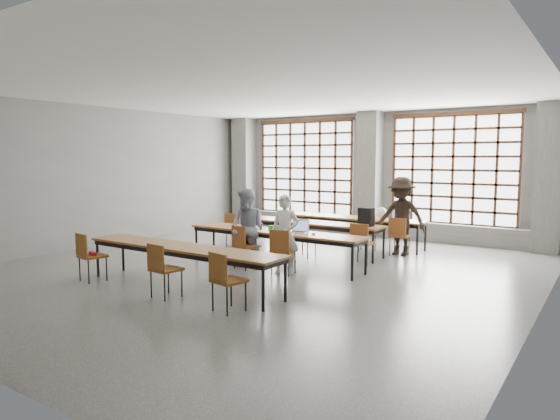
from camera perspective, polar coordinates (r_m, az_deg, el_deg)
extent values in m
plane|color=#4D4D4B|center=(10.03, -2.35, -6.81)|extent=(11.00, 11.00, 0.00)
plane|color=silver|center=(9.86, -2.44, 13.44)|extent=(11.00, 11.00, 0.00)
plane|color=#595957|center=(14.57, 10.63, 4.04)|extent=(10.00, 0.00, 10.00)
plane|color=#595957|center=(13.38, -19.89, 3.62)|extent=(0.00, 11.00, 11.00)
plane|color=#595957|center=(7.91, 28.14, 1.87)|extent=(0.00, 11.00, 11.00)
cube|color=#51514F|center=(16.66, -4.13, 4.36)|extent=(0.60, 0.55, 3.50)
cube|color=#51514F|center=(14.32, 10.18, 4.02)|extent=(0.60, 0.55, 3.50)
cube|color=#51514F|center=(13.15, 28.42, 3.22)|extent=(0.60, 0.55, 3.50)
cube|color=white|center=(15.59, 2.99, 4.81)|extent=(3.20, 0.02, 2.80)
cube|color=black|center=(15.52, 2.83, 4.80)|extent=(3.20, 0.05, 2.80)
cube|color=black|center=(15.62, 2.81, -0.52)|extent=(3.32, 0.07, 0.10)
cube|color=black|center=(15.56, 2.86, 10.15)|extent=(3.32, 0.07, 0.10)
cube|color=white|center=(13.81, 19.22, 4.33)|extent=(3.20, 0.02, 2.80)
cube|color=black|center=(13.73, 19.13, 4.33)|extent=(3.20, 0.05, 2.80)
cube|color=black|center=(13.84, 18.93, -1.68)|extent=(3.32, 0.07, 0.10)
cube|color=black|center=(13.77, 19.34, 10.36)|extent=(3.32, 0.07, 0.10)
cube|color=#51514F|center=(14.52, 10.20, -1.90)|extent=(9.80, 0.35, 0.50)
cube|color=brown|center=(12.80, 7.72, -0.84)|extent=(4.00, 0.70, 0.04)
cube|color=black|center=(12.80, 7.71, -1.11)|extent=(3.90, 0.64, 0.08)
cylinder|color=black|center=(13.56, -0.14, -1.96)|extent=(0.05, 0.05, 0.69)
cylinder|color=black|center=(14.04, 1.20, -1.69)|extent=(0.05, 0.05, 0.69)
cylinder|color=black|center=(11.85, 15.41, -3.33)|extent=(0.05, 0.05, 0.69)
cylinder|color=black|center=(12.40, 16.27, -2.95)|extent=(0.05, 0.05, 0.69)
cube|color=brown|center=(11.82, 2.62, -1.35)|extent=(4.00, 0.70, 0.04)
cube|color=black|center=(11.83, 2.62, -1.64)|extent=(3.90, 0.64, 0.08)
cylinder|color=black|center=(12.75, -5.46, -2.49)|extent=(0.05, 0.05, 0.69)
cylinder|color=black|center=(13.20, -3.85, -2.19)|extent=(0.05, 0.05, 0.69)
cylinder|color=black|center=(10.74, 10.57, -4.17)|extent=(0.05, 0.05, 0.69)
cylinder|color=black|center=(11.27, 11.75, -3.71)|extent=(0.05, 0.05, 0.69)
cube|color=brown|center=(10.28, -0.67, -2.46)|extent=(4.00, 0.70, 0.04)
cube|color=black|center=(10.29, -0.67, -2.79)|extent=(3.90, 0.64, 0.08)
cylinder|color=black|center=(11.32, -9.54, -3.63)|extent=(0.05, 0.05, 0.69)
cylinder|color=black|center=(11.74, -7.58, -3.26)|extent=(0.05, 0.05, 0.69)
cylinder|color=black|center=(9.14, 8.26, -5.92)|extent=(0.05, 0.05, 0.69)
cylinder|color=black|center=(9.65, 9.77, -5.30)|extent=(0.05, 0.05, 0.69)
cube|color=brown|center=(8.66, -11.15, -4.18)|extent=(4.00, 0.70, 0.04)
cube|color=black|center=(8.67, -11.15, -4.57)|extent=(3.90, 0.64, 0.08)
cylinder|color=black|center=(9.99, -20.11, -5.20)|extent=(0.05, 0.05, 0.69)
cylinder|color=black|center=(10.33, -17.50, -4.75)|extent=(0.05, 0.05, 0.69)
cylinder|color=black|center=(7.29, -1.95, -8.93)|extent=(0.05, 0.05, 0.69)
cylinder|color=black|center=(7.75, 0.61, -8.02)|extent=(0.05, 0.05, 0.69)
cube|color=brown|center=(13.05, 1.10, -1.81)|extent=(0.51, 0.51, 0.04)
cube|color=brown|center=(12.83, 0.80, -0.90)|extent=(0.40, 0.12, 0.40)
cylinder|color=black|center=(13.08, 1.10, -2.78)|extent=(0.02, 0.02, 0.45)
cube|color=brown|center=(12.00, 9.95, -2.58)|extent=(0.52, 0.52, 0.04)
cube|color=brown|center=(11.77, 9.84, -1.62)|extent=(0.39, 0.14, 0.40)
cylinder|color=black|center=(12.04, 9.93, -3.64)|extent=(0.02, 0.02, 0.45)
cube|color=brown|center=(11.70, 13.52, -2.88)|extent=(0.44, 0.44, 0.04)
cube|color=brown|center=(11.48, 13.25, -1.88)|extent=(0.40, 0.05, 0.40)
cylinder|color=black|center=(11.74, 13.50, -3.97)|extent=(0.02, 0.02, 0.45)
cube|color=brown|center=(12.33, -5.09, -2.28)|extent=(0.52, 0.52, 0.04)
cube|color=brown|center=(12.12, -5.48, -1.34)|extent=(0.39, 0.14, 0.40)
cylinder|color=black|center=(12.37, -5.08, -3.32)|extent=(0.02, 0.02, 0.45)
cube|color=maroon|center=(11.19, 2.88, -3.12)|extent=(0.42, 0.42, 0.04)
cube|color=maroon|center=(10.99, 2.35, -2.07)|extent=(0.40, 0.03, 0.40)
cylinder|color=black|center=(11.23, 2.88, -4.25)|extent=(0.02, 0.02, 0.45)
cube|color=brown|center=(10.54, 9.41, -3.76)|extent=(0.44, 0.44, 0.04)
cube|color=brown|center=(10.32, 9.01, -2.67)|extent=(0.40, 0.05, 0.40)
cylinder|color=black|center=(10.58, 9.39, -4.96)|extent=(0.02, 0.02, 0.45)
cube|color=brown|center=(10.06, -3.87, -4.16)|extent=(0.49, 0.49, 0.04)
cube|color=brown|center=(9.89, -4.76, -2.99)|extent=(0.40, 0.11, 0.40)
cylinder|color=black|center=(10.10, -3.86, -5.42)|extent=(0.02, 0.02, 0.45)
cube|color=brown|center=(9.54, 0.41, -4.71)|extent=(0.49, 0.49, 0.04)
cube|color=brown|center=(9.32, -0.09, -3.53)|extent=(0.40, 0.10, 0.40)
cylinder|color=black|center=(9.58, 0.41, -6.03)|extent=(0.02, 0.02, 0.45)
cube|color=brown|center=(9.65, -20.63, -4.98)|extent=(0.48, 0.48, 0.04)
cube|color=brown|center=(9.52, -21.75, -3.75)|extent=(0.40, 0.09, 0.40)
cylinder|color=black|center=(9.69, -20.58, -6.28)|extent=(0.02, 0.02, 0.45)
cube|color=brown|center=(8.19, -12.88, -6.65)|extent=(0.45, 0.45, 0.04)
cube|color=brown|center=(8.03, -14.04, -5.26)|extent=(0.40, 0.06, 0.40)
cylinder|color=black|center=(8.24, -12.84, -8.17)|extent=(0.02, 0.02, 0.45)
cube|color=brown|center=(7.32, -5.85, -8.05)|extent=(0.50, 0.50, 0.04)
cube|color=brown|center=(7.15, -7.14, -6.51)|extent=(0.40, 0.11, 0.40)
cylinder|color=black|center=(7.37, -5.83, -9.75)|extent=(0.02, 0.02, 0.45)
imported|color=silver|center=(9.53, 0.58, -2.81)|extent=(0.64, 0.52, 1.53)
imported|color=#1A244F|center=(10.04, -3.71, -2.13)|extent=(0.79, 0.62, 1.61)
imported|color=black|center=(11.69, 13.66, -0.69)|extent=(1.16, 0.68, 1.79)
cube|color=#B6B6BB|center=(10.01, 2.08, -2.52)|extent=(0.40, 0.32, 0.02)
cube|color=black|center=(10.00, 2.06, -2.46)|extent=(0.33, 0.23, 0.00)
cube|color=#B6B6BB|center=(10.13, 2.38, -1.74)|extent=(0.37, 0.13, 0.26)
cube|color=#88A3EB|center=(10.12, 2.36, -1.89)|extent=(0.31, 0.10, 0.21)
cube|color=#B7B7BC|center=(12.30, 13.46, -1.08)|extent=(0.42, 0.36, 0.02)
cube|color=black|center=(12.29, 13.46, -1.03)|extent=(0.34, 0.27, 0.00)
cube|color=#B7B7BC|center=(12.43, 13.49, -0.46)|extent=(0.36, 0.18, 0.26)
cube|color=#8DB5F4|center=(12.42, 13.49, -0.58)|extent=(0.31, 0.15, 0.21)
ellipsoid|color=white|center=(9.75, 3.86, -2.71)|extent=(0.11, 0.09, 0.04)
cube|color=#368F2E|center=(10.36, -0.64, -2.03)|extent=(0.27, 0.18, 0.09)
cube|color=black|center=(10.09, -0.15, -2.46)|extent=(0.13, 0.06, 0.01)
cube|color=white|center=(12.18, 0.34, -1.03)|extent=(0.33, 0.27, 0.00)
cube|color=silver|center=(11.77, 3.03, -1.29)|extent=(0.34, 0.28, 0.00)
cube|color=black|center=(11.09, 9.82, -0.78)|extent=(0.33, 0.22, 0.40)
ellipsoid|color=white|center=(12.45, 11.54, -0.34)|extent=(0.32, 0.29, 0.29)
cube|color=maroon|center=(9.64, -20.64, -4.68)|extent=(0.22, 0.14, 0.06)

